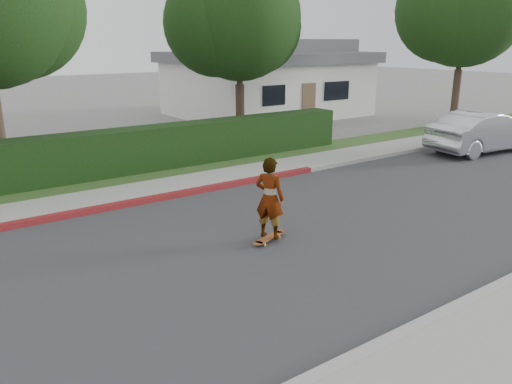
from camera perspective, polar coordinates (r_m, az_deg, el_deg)
ground at (r=13.30m, az=14.46°, el=-1.99°), size 120.00×120.00×0.00m
road at (r=13.30m, az=14.46°, el=-1.97°), size 60.00×8.00×0.01m
curb_far at (r=16.09m, az=3.39°, el=2.06°), size 60.00×0.20×0.15m
curb_red_section at (r=13.66m, az=-13.26°, el=-1.06°), size 12.00×0.21×0.15m
sidewalk_far at (r=16.78m, az=1.48°, el=2.65°), size 60.00×1.60×0.12m
planting_strip at (r=18.06m, az=-1.56°, el=3.63°), size 60.00×1.60×0.10m
hedge at (r=17.01m, az=-11.18°, el=4.91°), size 15.00×1.00×1.50m
tree_center at (r=20.57m, az=-2.27°, el=18.86°), size 5.66×4.84×7.44m
tree_right at (r=26.70m, az=22.45°, el=18.75°), size 6.32×5.60×8.56m
house at (r=29.94m, az=1.21°, el=12.84°), size 10.60×8.60×4.30m
skateboard at (r=10.86m, az=1.53°, el=-5.22°), size 1.05×0.53×0.10m
skateboarder at (r=10.56m, az=1.57°, el=-0.70°), size 0.68×0.77×1.77m
car_silver at (r=21.43m, az=24.55°, el=6.26°), size 4.98×2.15×1.60m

